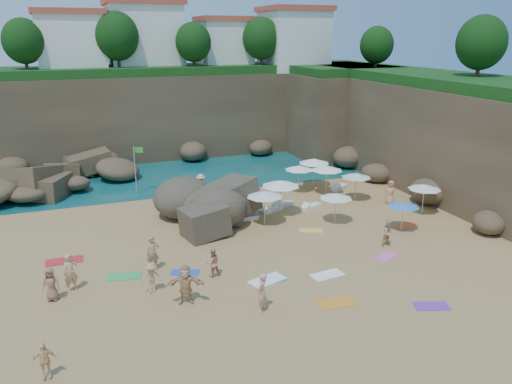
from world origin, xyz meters
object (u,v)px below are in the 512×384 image
object	(u,v)px
person_stand_2	(201,187)
person_stand_6	(262,292)
rock_outcrop	(188,225)
person_stand_5	(201,201)
parasol_0	(226,190)
person_stand_3	(241,201)
parasol_1	(314,161)
person_stand_0	(71,273)
lounger_0	(231,214)
person_stand_4	(390,193)
person_stand_1	(213,263)
parasol_2	(327,168)
flag_pole	(136,164)

from	to	relation	value
person_stand_2	person_stand_6	xyz separation A→B (m)	(-1.41, -16.28, -0.05)
rock_outcrop	person_stand_5	distance (m)	2.54
parasol_0	person_stand_3	distance (m)	1.57
parasol_1	person_stand_0	size ratio (longest dim) A/B	1.29
parasol_0	rock_outcrop	bearing A→B (deg)	-165.83
person_stand_0	person_stand_2	world-z (taller)	person_stand_2
lounger_0	person_stand_0	xyz separation A→B (m)	(-10.31, -7.21, 0.81)
lounger_0	person_stand_5	size ratio (longest dim) A/B	1.00
lounger_0	person_stand_2	bearing A→B (deg)	91.99
rock_outcrop	person_stand_6	xyz separation A→B (m)	(0.78, -11.35, 0.92)
lounger_0	person_stand_3	world-z (taller)	person_stand_3
rock_outcrop	person_stand_2	bearing A→B (deg)	66.05
parasol_0	parasol_1	xyz separation A→B (m)	(8.63, 4.18, 0.28)
person_stand_0	person_stand_4	size ratio (longest dim) A/B	1.08
person_stand_1	person_stand_5	size ratio (longest dim) A/B	0.82
parasol_2	person_stand_0	distance (m)	20.83
person_stand_0	parasol_1	bearing A→B (deg)	10.29
parasol_0	person_stand_0	bearing A→B (deg)	-144.32
person_stand_3	person_stand_4	distance (m)	10.91
parasol_1	person_stand_6	xyz separation A→B (m)	(-10.72, -16.25, -1.21)
rock_outcrop	person_stand_4	bearing A→B (deg)	-3.74
parasol_0	person_stand_1	size ratio (longest dim) A/B	1.41
parasol_2	lounger_0	bearing A→B (deg)	-166.38
person_stand_5	person_stand_4	bearing A→B (deg)	-44.81
person_stand_1	person_stand_6	xyz separation A→B (m)	(1.14, -3.97, 0.17)
lounger_0	person_stand_4	xyz separation A→B (m)	(11.54, -1.72, 0.74)
flag_pole	person_stand_3	xyz separation A→B (m)	(6.05, -6.87, -1.55)
parasol_0	parasol_2	distance (m)	8.89
person_stand_0	parasol_0	bearing A→B (deg)	14.59
person_stand_0	person_stand_2	bearing A→B (deg)	29.60
parasol_2	person_stand_4	size ratio (longest dim) A/B	1.35
parasol_1	person_stand_5	world-z (taller)	parasol_1
person_stand_6	person_stand_5	bearing A→B (deg)	-140.49
person_stand_1	parasol_1	bearing A→B (deg)	-141.10
lounger_0	person_stand_6	xyz separation A→B (m)	(-2.40, -12.11, 0.78)
lounger_0	person_stand_3	xyz separation A→B (m)	(0.83, 0.33, 0.70)
rock_outcrop	person_stand_2	world-z (taller)	person_stand_2
person_stand_1	person_stand_5	distance (m)	9.44
parasol_0	person_stand_1	world-z (taller)	parasol_0
parasol_2	lounger_0	distance (m)	8.79
person_stand_1	person_stand_5	bearing A→B (deg)	-108.09
parasol_0	person_stand_0	xyz separation A→B (m)	(-10.00, -7.18, -0.89)
flag_pole	parasol_2	xyz separation A→B (m)	(13.55, -5.18, -0.31)
parasol_2	flag_pole	bearing A→B (deg)	159.09
flag_pole	parasol_1	bearing A→B (deg)	-12.70
parasol_0	person_stand_6	bearing A→B (deg)	-99.81
flag_pole	person_stand_4	bearing A→B (deg)	-28.02
parasol_0	person_stand_2	size ratio (longest dim) A/B	1.10
person_stand_0	person_stand_3	xyz separation A→B (m)	(11.14, 7.54, -0.11)
person_stand_3	person_stand_4	bearing A→B (deg)	-70.29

